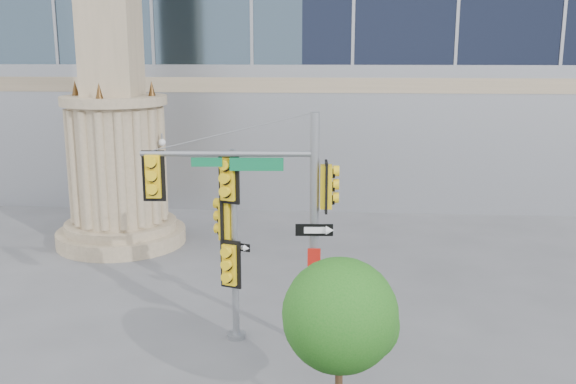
{
  "coord_description": "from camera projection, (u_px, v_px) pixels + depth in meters",
  "views": [
    {
      "loc": [
        1.37,
        -11.97,
        6.63
      ],
      "look_at": [
        0.33,
        2.0,
        3.49
      ],
      "focal_mm": 40.0,
      "sensor_mm": 36.0,
      "label": 1
    }
  ],
  "objects": [
    {
      "name": "main_signal_pole",
      "position": [
        270.0,
        206.0,
        13.88
      ],
      "size": [
        4.14,
        0.59,
        5.33
      ],
      "rotation": [
        0.0,
        0.0,
        0.05
      ],
      "color": "slate",
      "rests_on": "ground"
    },
    {
      "name": "monument",
      "position": [
        113.0,
        83.0,
        21.18
      ],
      "size": [
        4.4,
        4.4,
        16.6
      ],
      "color": "gray",
      "rests_on": "ground"
    },
    {
      "name": "secondary_signal_pole",
      "position": [
        230.0,
        231.0,
        14.4
      ],
      "size": [
        0.77,
        0.72,
        4.47
      ],
      "rotation": [
        0.0,
        0.0,
        -0.33
      ],
      "color": "slate",
      "rests_on": "ground"
    },
    {
      "name": "ground",
      "position": [
        265.0,
        378.0,
        13.2
      ],
      "size": [
        120.0,
        120.0,
        0.0
      ],
      "primitive_type": "plane",
      "color": "#545456",
      "rests_on": "ground"
    },
    {
      "name": "street_tree",
      "position": [
        342.0,
        320.0,
        10.96
      ],
      "size": [
        2.04,
        2.0,
        3.19
      ],
      "color": "gray",
      "rests_on": "ground"
    }
  ]
}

